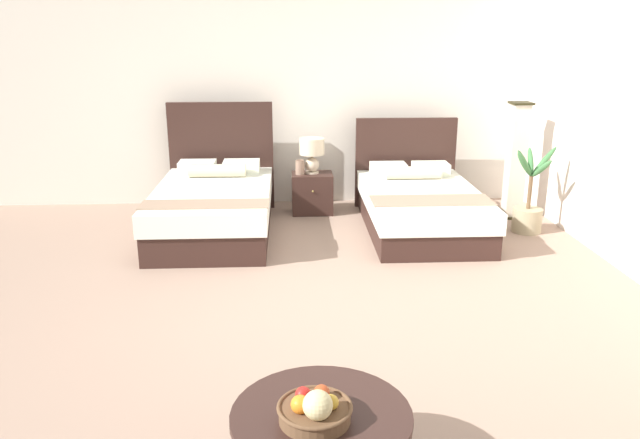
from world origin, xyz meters
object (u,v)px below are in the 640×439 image
potted_palm (528,209)px  bed_near_corner (419,205)px  bed_near_window (214,205)px  coffee_table (321,434)px  fruit_bowl (315,409)px  floor_lamp_corner (516,161)px  vase (300,167)px  table_lamp (312,151)px  nightstand (312,193)px

potted_palm → bed_near_corner: bearing=170.5°
bed_near_window → coffee_table: size_ratio=2.48×
fruit_bowl → floor_lamp_corner: bearing=60.6°
fruit_bowl → potted_palm: size_ratio=0.36×
bed_near_corner → vase: 1.51m
bed_near_window → table_lamp: bed_near_window is taller
nightstand → floor_lamp_corner: floor_lamp_corner is taller
fruit_bowl → table_lamp: bearing=87.6°
vase → fruit_bowl: size_ratio=0.50×
nightstand → coffee_table: 4.85m
fruit_bowl → coffee_table: bearing=63.4°
vase → potted_palm: bearing=-18.9°
floor_lamp_corner → nightstand: bearing=171.9°
table_lamp → fruit_bowl: (-0.21, -4.93, -0.25)m
nightstand → potted_palm: bearing=-20.9°
nightstand → table_lamp: size_ratio=1.15×
bed_near_window → bed_near_corner: (2.28, -0.00, -0.03)m
fruit_bowl → bed_near_corner: bearing=71.9°
nightstand → coffee_table: size_ratio=0.57×
bed_near_window → table_lamp: bearing=32.8°
table_lamp → coffee_table: (-0.17, -4.86, -0.43)m
bed_near_window → coffee_table: bearing=-77.3°
table_lamp → vase: size_ratio=2.45×
bed_near_corner → floor_lamp_corner: size_ratio=1.53×
bed_near_window → floor_lamp_corner: (3.48, 0.36, 0.38)m
bed_near_corner → potted_palm: (1.17, -0.20, -0.02)m
bed_near_window → coffee_table: (0.93, -4.15, 0.02)m
bed_near_corner → nightstand: (-1.17, 0.70, -0.03)m
table_lamp → coffee_table: table_lamp is taller
table_lamp → potted_palm: potted_palm is taller
vase → potted_palm: 2.65m
nightstand → vase: vase is taller
bed_near_window → nightstand: 1.31m
nightstand → fruit_bowl: 4.92m
bed_near_corner → floor_lamp_corner: bearing=16.7°
coffee_table → fruit_bowl: fruit_bowl is taller
table_lamp → fruit_bowl: table_lamp is taller
coffee_table → fruit_bowl: size_ratio=2.45×
nightstand → potted_palm: potted_palm is taller
coffee_table → floor_lamp_corner: bearing=60.6°
bed_near_window → fruit_bowl: 4.32m
coffee_table → potted_palm: 4.68m
coffee_table → floor_lamp_corner: 5.18m
bed_near_corner → nightstand: 1.37m
potted_palm → vase: bearing=161.1°
floor_lamp_corner → bed_near_window: bearing=-174.2°
bed_near_window → coffee_table: bed_near_window is taller
bed_near_window → floor_lamp_corner: 3.52m
bed_near_window → fruit_bowl: bed_near_window is taller
nightstand → floor_lamp_corner: 2.43m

